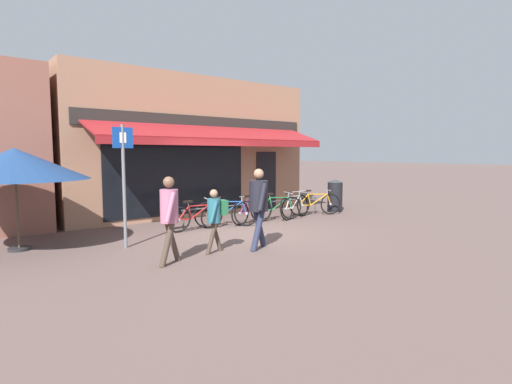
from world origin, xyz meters
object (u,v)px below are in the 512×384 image
object	(u,v)px
bicycle_silver	(294,206)
pedestrian_second_adult	(169,211)
pedestrian_adult	(259,201)
litter_bin	(335,195)
bicycle_green	(276,208)
bicycle_blue	(227,213)
bicycle_red	(196,217)
bicycle_orange	(315,204)
bicycle_purple	(252,210)
cafe_parasol	(15,164)
pedestrian_child	(215,213)
parking_sign	(124,174)

from	to	relation	value
bicycle_silver	pedestrian_second_adult	distance (m)	6.04
pedestrian_adult	litter_bin	size ratio (longest dim) A/B	1.52
bicycle_green	litter_bin	size ratio (longest dim) A/B	1.53
bicycle_blue	bicycle_green	xyz separation A→B (m)	(1.80, -0.06, 0.00)
bicycle_red	bicycle_green	bearing A→B (deg)	-0.84
bicycle_orange	bicycle_green	bearing A→B (deg)	-155.01
bicycle_purple	bicycle_green	xyz separation A→B (m)	(0.88, -0.08, 0.01)
bicycle_green	cafe_parasol	size ratio (longest dim) A/B	0.60
bicycle_blue	bicycle_green	size ratio (longest dim) A/B	0.99
bicycle_red	pedestrian_child	size ratio (longest dim) A/B	1.27
bicycle_orange	cafe_parasol	bearing A→B (deg)	-159.27
bicycle_green	litter_bin	xyz separation A→B (m)	(2.92, 0.18, 0.19)
bicycle_blue	pedestrian_second_adult	xyz separation A→B (m)	(-2.95, -2.47, 0.61)
bicycle_red	bicycle_purple	bearing A→B (deg)	0.57
litter_bin	bicycle_purple	bearing A→B (deg)	-178.47
bicycle_silver	bicycle_purple	bearing A→B (deg)	160.71
bicycle_blue	bicycle_orange	xyz separation A→B (m)	(3.52, -0.04, -0.00)
bicycle_purple	bicycle_blue	bearing A→B (deg)	171.29
bicycle_purple	bicycle_orange	size ratio (longest dim) A/B	1.03
pedestrian_adult	bicycle_green	bearing A→B (deg)	-138.45
pedestrian_child	cafe_parasol	bearing A→B (deg)	-33.28
bicycle_green	bicycle_orange	xyz separation A→B (m)	(1.73, 0.02, -0.00)
pedestrian_adult	pedestrian_second_adult	xyz separation A→B (m)	(-2.03, 0.09, -0.05)
bicycle_red	bicycle_silver	world-z (taller)	bicycle_silver
bicycle_orange	pedestrian_adult	world-z (taller)	pedestrian_adult
bicycle_orange	parking_sign	bearing A→B (deg)	-150.13
bicycle_red	bicycle_green	world-z (taller)	bicycle_green
bicycle_green	bicycle_orange	distance (m)	1.73
pedestrian_adult	cafe_parasol	xyz separation A→B (m)	(-4.06, 3.04, 0.78)
bicycle_green	bicycle_red	bearing A→B (deg)	-170.43
bicycle_green	bicycle_orange	world-z (taller)	bicycle_green
bicycle_red	bicycle_silver	size ratio (longest dim) A/B	0.97
bicycle_silver	pedestrian_child	size ratio (longest dim) A/B	1.31
bicycle_blue	pedestrian_adult	xyz separation A→B (m)	(-0.92, -2.56, 0.66)
pedestrian_child	cafe_parasol	distance (m)	4.30
bicycle_orange	pedestrian_second_adult	world-z (taller)	pedestrian_second_adult
bicycle_blue	pedestrian_child	distance (m)	2.94
pedestrian_child	pedestrian_second_adult	world-z (taller)	pedestrian_second_adult
bicycle_green	pedestrian_adult	xyz separation A→B (m)	(-2.71, -2.49, 0.66)
bicycle_green	bicycle_orange	bearing A→B (deg)	12.64
cafe_parasol	bicycle_orange	bearing A→B (deg)	-3.51
litter_bin	pedestrian_child	bearing A→B (deg)	-159.99
bicycle_orange	pedestrian_child	distance (m)	5.81
bicycle_red	bicycle_orange	world-z (taller)	bicycle_orange
bicycle_silver	bicycle_orange	xyz separation A→B (m)	(0.97, 0.02, 0.00)
bicycle_blue	cafe_parasol	xyz separation A→B (m)	(-4.97, 0.48, 1.44)
litter_bin	cafe_parasol	world-z (taller)	cafe_parasol
pedestrian_adult	cafe_parasol	bearing A→B (deg)	-37.87
bicycle_red	cafe_parasol	xyz separation A→B (m)	(-4.01, 0.43, 1.45)
bicycle_silver	cafe_parasol	world-z (taller)	cafe_parasol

